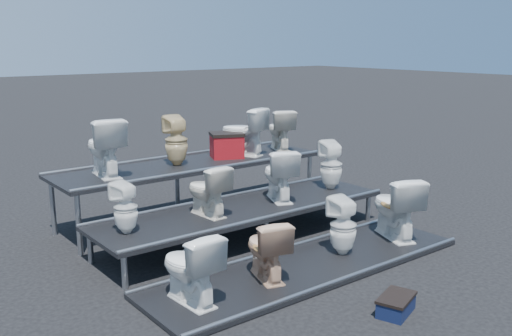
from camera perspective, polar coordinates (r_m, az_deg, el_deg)
ground at (r=7.87m, az=-1.22°, el=-7.16°), size 80.00×80.00×0.00m
tier_front at (r=6.93m, az=5.31°, el=-9.77°), size 4.20×1.20×0.06m
tier_mid at (r=7.80m, az=-1.23°, el=-5.57°), size 4.20×1.20×0.46m
tier_back at (r=8.77m, az=-6.32°, el=-2.20°), size 4.20×1.20×0.86m
toilet_0 at (r=5.85m, az=-6.63°, el=-9.83°), size 0.46×0.76×0.75m
toilet_1 at (r=6.39m, az=1.05°, el=-8.04°), size 0.57×0.77×0.70m
toilet_2 at (r=7.17m, az=8.71°, el=-5.71°), size 0.36×0.37×0.73m
toilet_3 at (r=7.88m, az=13.76°, el=-3.78°), size 0.75×0.95×0.85m
toilet_4 at (r=6.80m, az=-12.92°, el=-3.88°), size 0.35×0.35×0.62m
toilet_5 at (r=7.32m, az=-4.90°, el=-2.23°), size 0.41×0.67×0.67m
toilet_6 at (r=8.01m, az=2.31°, el=-0.63°), size 0.67×0.83×0.74m
toilet_7 at (r=8.69m, az=7.53°, el=0.32°), size 0.42×0.42×0.73m
toilet_8 at (r=7.98m, az=-14.93°, el=2.07°), size 0.54×0.84×0.80m
toilet_9 at (r=8.47m, az=-7.98°, el=2.76°), size 0.37×0.37×0.74m
toilet_10 at (r=9.13m, az=-1.32°, el=3.67°), size 0.67×0.85×0.77m
toilet_11 at (r=9.62m, az=2.42°, el=3.87°), size 0.61×0.77×0.68m
red_crate at (r=8.98m, az=-2.94°, el=2.15°), size 0.59×0.54×0.35m
step_stool at (r=6.00m, az=13.82°, el=-13.26°), size 0.50×0.39×0.16m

